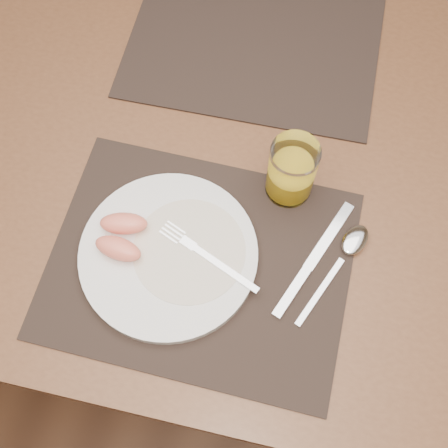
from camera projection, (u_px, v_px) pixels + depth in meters
ground at (233, 282)px, 1.62m from camera, size 5.00×5.00×0.00m
table at (238, 169)px, 1.01m from camera, size 1.40×0.90×0.75m
placemat_near at (200, 264)px, 0.85m from camera, size 0.46×0.36×0.00m
placemat_far at (254, 42)px, 1.02m from camera, size 0.45×0.35×0.00m
plate at (169, 254)px, 0.85m from camera, size 0.27×0.27×0.02m
plate_dressing at (189, 250)px, 0.84m from camera, size 0.17×0.17×0.00m
fork at (201, 252)px, 0.84m from camera, size 0.17×0.08×0.00m
knife at (308, 268)px, 0.84m from camera, size 0.10×0.21×0.01m
spoon at (350, 247)px, 0.85m from camera, size 0.10×0.18×0.01m
juice_glass at (291, 173)px, 0.86m from camera, size 0.07×0.07×0.11m
grapefruit_wedges at (121, 236)px, 0.83m from camera, size 0.08×0.09×0.03m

